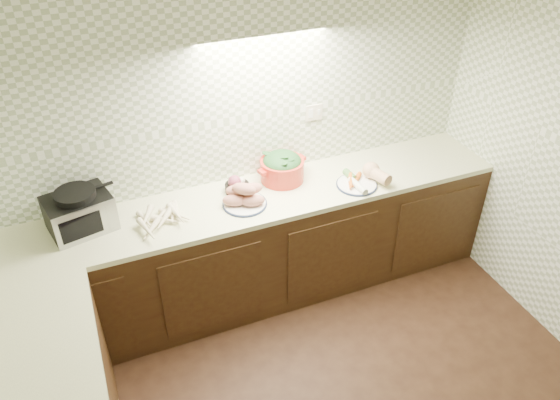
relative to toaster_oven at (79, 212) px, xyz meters
name	(u,v)px	position (x,y,z in m)	size (l,w,h in m)	color
room	(380,243)	(1.17, -1.60, 0.60)	(3.60, 3.60, 2.60)	black
counter	(201,356)	(0.49, -0.92, -0.58)	(3.60, 3.60, 0.90)	black
toaster_oven	(79,212)	(0.00, 0.00, 0.00)	(0.45, 0.38, 0.28)	black
parsnip_pile	(163,220)	(0.49, -0.16, -0.10)	(0.34, 0.34, 0.07)	#F4EDC2
sweet_potato_plate	(244,196)	(1.05, -0.14, -0.07)	(0.32, 0.31, 0.18)	#151F3B
onion_bowl	(237,186)	(1.05, 0.02, -0.08)	(0.17, 0.17, 0.14)	black
dutch_oven	(282,167)	(1.41, 0.05, -0.02)	(0.40, 0.39, 0.22)	red
veg_plate	(364,176)	(1.95, -0.21, -0.08)	(0.36, 0.34, 0.14)	#151F3B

